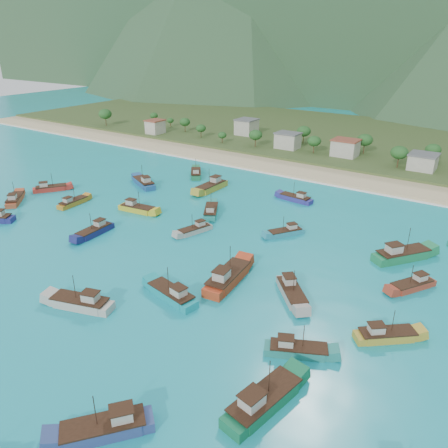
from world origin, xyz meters
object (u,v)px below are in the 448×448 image
Objects in this scene: boat_11 at (412,285)px; boat_20 at (263,401)px; boat_8 at (137,209)px; boat_19 at (211,212)px; boat_17 at (195,230)px; boat_21 at (172,295)px; boat_12 at (402,255)px; boat_33 at (51,189)px; boat_29 at (144,183)px; boat_3 at (285,233)px; boat_1 at (196,174)px; boat_9 at (296,199)px; boat_7 at (95,231)px; boat_30 at (386,336)px; boat_0 at (73,203)px; boat_6 at (292,293)px; boat_16 at (81,303)px; boat_4 at (228,278)px; boat_18 at (211,187)px; boat_27 at (15,200)px; boat_13 at (106,429)px.

boat_20 is (-9.28, -41.42, 0.33)m from boat_11.
boat_19 is at bearing 111.03° from boat_8.
boat_17 is 29.48m from boat_21.
boat_8 is at bearing -133.23° from boat_12.
boat_21 is 1.17× the size of boat_33.
boat_3 is at bearing -72.35° from boat_29.
boat_17 is at bearing -90.47° from boat_1.
boat_7 is at bearing 153.26° from boat_9.
boat_1 is 77.36m from boat_12.
boat_3 is at bearing -170.72° from boat_30.
boat_1 is 1.03× the size of boat_9.
boat_1 is at bearing 69.58° from boat_0.
boat_1 is 1.09× the size of boat_11.
boat_6 is 0.92× the size of boat_8.
boat_20 is (38.00, -1.67, 0.11)m from boat_16.
boat_21 is 67.47m from boat_29.
boat_9 is (39.04, -3.08, -0.08)m from boat_1.
boat_18 is (-35.15, 43.48, -0.08)m from boat_4.
boat_1 is 15.72m from boat_18.
boat_1 is 0.82× the size of boat_12.
boat_16 is (-42.60, -50.85, -0.16)m from boat_12.
boat_17 is at bearing 119.48° from boat_18.
boat_17 is 0.97× the size of boat_27.
boat_1 is at bearing -164.07° from boat_30.
boat_16 is at bearing 178.96° from boat_9.
boat_33 is at bearing 161.46° from boat_0.
boat_16 is 68.29m from boat_29.
boat_3 is 26.47m from boat_4.
boat_11 is at bearing -123.09° from boat_9.
boat_6 reaches higher than boat_7.
boat_1 is 35.75m from boat_8.
boat_3 is at bearing 43.57° from boat_33.
boat_18 is at bearing 48.39° from boat_0.
boat_33 is (-0.28, 12.12, -0.06)m from boat_27.
boat_7 is 65.13m from boat_20.
boat_13 is at bearing -96.05° from boat_1.
boat_3 is 0.83× the size of boat_19.
boat_7 is 42.97m from boat_18.
boat_20 is (69.21, -75.70, 0.19)m from boat_1.
boat_13 is (7.33, -37.64, -0.24)m from boat_4.
boat_1 is at bearing -176.45° from boat_8.
boat_13 reaches higher than boat_30.
boat_4 reaches higher than boat_6.
boat_13 is at bearing 99.07° from boat_11.
boat_3 is 22.66m from boat_19.
boat_29 reaches higher than boat_13.
boat_4 reaches higher than boat_29.
boat_13 reaches higher than boat_19.
boat_21 is at bearing -91.40° from boat_12.
boat_19 is at bearing 22.25° from boat_11.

